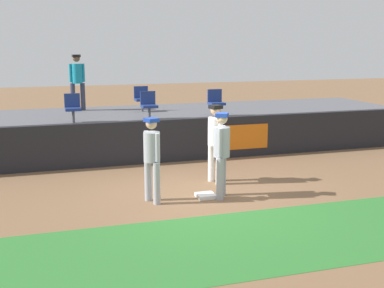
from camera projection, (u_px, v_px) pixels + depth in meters
ground_plane at (203, 197)px, 11.09m from camera, size 60.00×60.00×0.00m
grass_foreground_strip at (251, 240)px, 8.69m from camera, size 18.00×2.80×0.01m
first_base at (206, 196)px, 11.06m from camera, size 0.40×0.40×0.08m
player_fielder_home at (215, 138)px, 12.03m from camera, size 0.43×0.61×1.89m
player_runner_visitor at (152, 154)px, 10.53m from camera, size 0.44×0.48×1.80m
player_coach_visitor at (222, 149)px, 10.86m from camera, size 0.48×0.48×1.86m
field_wall at (164, 141)px, 14.24m from camera, size 18.00×0.26×1.21m
bleacher_platform at (144, 129)px, 16.66m from camera, size 18.00×4.80×1.02m
seat_back_center at (142, 97)px, 17.11m from camera, size 0.48×0.44×0.84m
seat_front_left at (73, 106)px, 14.71m from camera, size 0.45×0.44×0.84m
seat_front_center at (149, 104)px, 15.38m from camera, size 0.46×0.44×0.84m
seat_front_right at (216, 101)px, 16.02m from camera, size 0.47×0.44×0.84m
spectator_hooded at (77, 78)px, 17.21m from camera, size 0.53×0.39×1.89m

